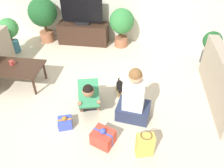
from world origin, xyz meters
TOP-DOWN VIEW (x-y plane):
  - ground_plane at (0.00, 0.00)m, footprint 16.00×16.00m
  - coffee_table at (-1.55, 0.42)m, footprint 1.01×0.63m
  - tv_console at (-0.71, 2.34)m, footprint 1.25×0.45m
  - tv at (-0.71, 2.34)m, footprint 1.01×0.20m
  - potted_plant_corner_left at (-2.27, 1.63)m, footprint 0.45×0.45m
  - potted_plant_back_right at (0.27, 2.29)m, footprint 0.59×0.59m
  - potted_plant_back_left at (-1.69, 2.29)m, footprint 0.69×0.69m
  - potted_plant_corner_right at (2.27, 1.77)m, footprint 0.40×0.40m
  - person_kneeling at (-0.02, -0.08)m, footprint 0.48×0.78m
  - person_sitting at (0.72, -0.17)m, footprint 0.57×0.53m
  - dog at (0.46, 0.36)m, footprint 0.21×0.47m
  - gift_box_a at (-0.32, -0.51)m, footprint 0.27×0.27m
  - gift_box_b at (0.33, -0.75)m, footprint 0.38×0.35m
  - gift_bag_a at (0.93, -0.85)m, footprint 0.26×0.19m
  - mug at (-1.62, 0.47)m, footprint 0.12×0.08m

SIDE VIEW (x-z plane):
  - ground_plane at x=0.00m, z-range 0.00..0.00m
  - gift_box_a at x=-0.32m, z-range -0.03..0.18m
  - gift_box_b at x=0.33m, z-range -0.03..0.27m
  - dog at x=0.46m, z-range 0.04..0.32m
  - gift_bag_a at x=0.93m, z-range -0.01..0.39m
  - tv_console at x=-0.71m, z-range 0.00..0.51m
  - person_kneeling at x=-0.02m, z-range -0.05..0.68m
  - person_sitting at x=0.72m, z-range -0.12..0.86m
  - coffee_table at x=-1.55m, z-range 0.16..0.57m
  - potted_plant_corner_right at x=2.27m, z-range 0.06..0.80m
  - mug at x=-1.62m, z-range 0.41..0.50m
  - potted_plant_corner_left at x=-2.27m, z-range 0.10..0.94m
  - potted_plant_back_right at x=0.27m, z-range 0.12..1.07m
  - potted_plant_back_left at x=-1.69m, z-range 0.16..1.28m
  - tv at x=-0.71m, z-range 0.47..1.16m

